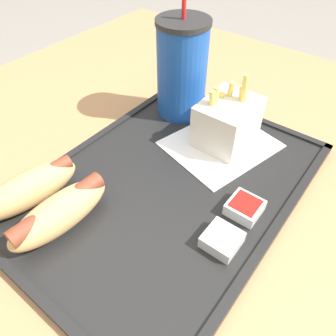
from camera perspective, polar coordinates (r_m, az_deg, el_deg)
dining_table at (r=0.80m, az=-2.75°, el=-23.79°), size 1.25×1.10×0.75m
food_tray at (r=0.49m, az=0.00°, el=-2.90°), size 0.47×0.34×0.01m
paper_napkin at (r=0.56m, az=9.10°, el=4.09°), size 0.20×0.18×0.00m
soda_cup at (r=0.59m, az=2.44°, el=16.83°), size 0.09×0.09×0.20m
hot_dog_far at (r=0.48m, az=-23.13°, el=-3.33°), size 0.15×0.07×0.05m
hot_dog_near at (r=0.44m, az=-18.34°, el=-7.28°), size 0.15×0.06×0.05m
fries_carton at (r=0.55m, az=10.25°, el=7.95°), size 0.10×0.08×0.12m
sauce_cup_mayo at (r=0.42m, az=9.39°, el=-12.17°), size 0.04×0.04×0.02m
sauce_cup_ketchup at (r=0.46m, az=13.21°, el=-6.66°), size 0.04×0.04×0.02m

